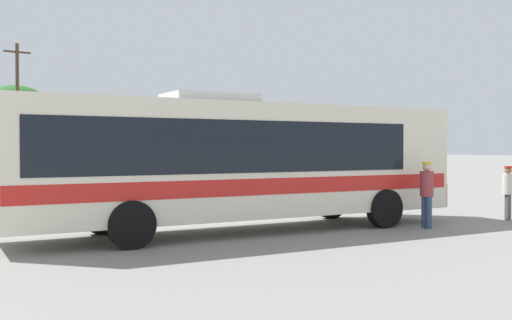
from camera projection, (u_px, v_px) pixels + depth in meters
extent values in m
plane|color=gray|center=(75.00, 202.00, 23.36)|extent=(300.00, 300.00, 0.00)
cube|color=#9E998C|center=(0.00, 165.00, 38.08)|extent=(80.00, 0.30, 2.10)
cube|color=silver|center=(242.00, 160.00, 15.19)|extent=(12.09, 3.27, 2.81)
cube|color=black|center=(221.00, 147.00, 14.89)|extent=(9.94, 3.17, 1.24)
cube|color=red|center=(242.00, 184.00, 15.20)|extent=(11.85, 3.28, 0.39)
cube|color=#19212D|center=(416.00, 141.00, 18.07)|extent=(0.18, 2.29, 1.46)
cube|color=red|center=(415.00, 193.00, 18.10)|extent=(0.21, 2.50, 0.67)
cube|color=#B2B2B2|center=(210.00, 99.00, 14.72)|extent=(2.28, 1.53, 0.24)
cylinder|color=black|center=(331.00, 201.00, 18.07)|extent=(1.06, 0.36, 1.04)
cylinder|color=black|center=(385.00, 208.00, 15.93)|extent=(1.06, 0.36, 1.04)
cylinder|color=black|center=(102.00, 213.00, 14.70)|extent=(1.06, 0.36, 1.04)
cylinder|color=black|center=(131.00, 225.00, 12.55)|extent=(1.06, 0.36, 1.04)
cylinder|color=#33476B|center=(424.00, 212.00, 15.90)|extent=(0.16, 0.16, 0.85)
cylinder|color=#33476B|center=(429.00, 213.00, 15.75)|extent=(0.16, 0.16, 0.85)
cylinder|color=#99383D|center=(427.00, 184.00, 15.81)|extent=(0.38, 0.38, 0.68)
sphere|color=beige|center=(427.00, 167.00, 15.80)|extent=(0.23, 0.23, 0.23)
cylinder|color=yellow|center=(427.00, 163.00, 15.80)|extent=(0.24, 0.24, 0.07)
cylinder|color=#4C4C51|center=(509.00, 208.00, 17.50)|extent=(0.14, 0.14, 0.77)
cylinder|color=#4C4C51|center=(507.00, 207.00, 17.65)|extent=(0.14, 0.14, 0.77)
cylinder|color=silver|center=(508.00, 184.00, 17.56)|extent=(0.45, 0.45, 0.61)
sphere|color=#8C6647|center=(508.00, 170.00, 17.55)|extent=(0.21, 0.21, 0.21)
cylinder|color=red|center=(508.00, 167.00, 17.55)|extent=(0.22, 0.22, 0.06)
cylinder|color=#4C3823|center=(18.00, 111.00, 41.24)|extent=(0.24, 0.24, 9.44)
cube|color=#473321|center=(17.00, 52.00, 41.15)|extent=(1.80, 0.21, 0.12)
cylinder|color=brown|center=(16.00, 159.00, 44.89)|extent=(0.32, 0.32, 2.59)
ellipsoid|color=#2D6628|center=(16.00, 116.00, 44.82)|extent=(5.59, 5.59, 4.75)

